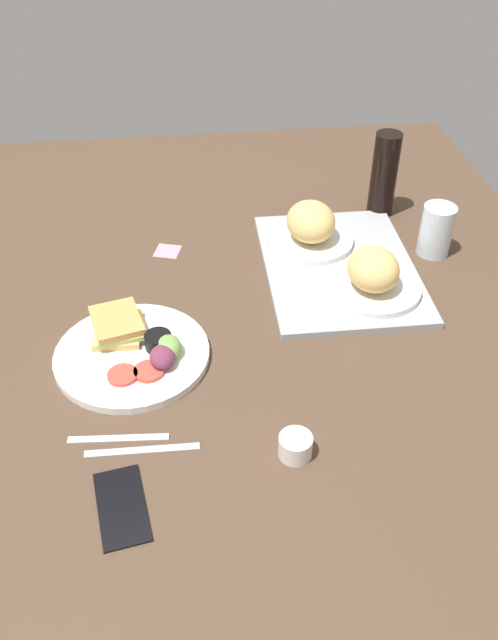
{
  "coord_description": "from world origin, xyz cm",
  "views": [
    {
      "loc": [
        101.95,
        -8.72,
        86.84
      ],
      "look_at": [
        2.0,
        3.0,
        4.0
      ],
      "focal_mm": 37.46,
      "sensor_mm": 36.0,
      "label": 1
    }
  ],
  "objects": [
    {
      "name": "drinking_glass",
      "position": [
        -22.67,
        48.95,
        5.99
      ],
      "size": [
        7.45,
        7.45,
        11.99
      ],
      "primitive_type": "cylinder",
      "color": "silver",
      "rests_on": "ground_plane"
    },
    {
      "name": "fork",
      "position": [
        25.95,
        -21.95,
        0.25
      ],
      "size": [
        2.63,
        17.06,
        0.5
      ],
      "primitive_type": "cube",
      "rotation": [
        0.0,
        0.0,
        1.5
      ],
      "color": "#B7B7BC",
      "rests_on": "ground_plane"
    },
    {
      "name": "bread_plate_near",
      "position": [
        -27.56,
        20.69,
        5.79
      ],
      "size": [
        20.49,
        20.49,
        10.21
      ],
      "color": "white",
      "rests_on": "serving_tray"
    },
    {
      "name": "plate_with_salad",
      "position": [
        5.29,
        -19.54,
        1.67
      ],
      "size": [
        29.58,
        29.58,
        5.4
      ],
      "color": "white",
      "rests_on": "ground_plane"
    },
    {
      "name": "cell_phone",
      "position": [
        39.67,
        -21.0,
        0.4
      ],
      "size": [
        15.4,
        9.5,
        0.8
      ],
      "primitive_type": "cube",
      "rotation": [
        0.0,
        0.0,
        0.17
      ],
      "color": "black",
      "rests_on": "ground_plane"
    },
    {
      "name": "soda_bottle",
      "position": [
        -41.78,
        41.42,
        10.6
      ],
      "size": [
        6.4,
        6.4,
        21.2
      ],
      "primitive_type": "cylinder",
      "color": "black",
      "rests_on": "ground_plane"
    },
    {
      "name": "bread_plate_far",
      "position": [
        -7.67,
        30.29,
        5.55
      ],
      "size": [
        20.17,
        20.17,
        9.83
      ],
      "color": "white",
      "rests_on": "serving_tray"
    },
    {
      "name": "knife",
      "position": [
        28.95,
        -17.95,
        0.25
      ],
      "size": [
        1.83,
        19.03,
        0.5
      ],
      "primitive_type": "cube",
      "rotation": [
        0.0,
        0.0,
        1.55
      ],
      "color": "#B7B7BC",
      "rests_on": "ground_plane"
    },
    {
      "name": "sticky_note",
      "position": [
        -30.28,
        -12.48,
        0.06
      ],
      "size": [
        7.0,
        7.0,
        0.12
      ],
      "primitive_type": "cube",
      "rotation": [
        0.0,
        0.0,
        -0.3
      ],
      "color": "pink",
      "rests_on": "ground_plane"
    },
    {
      "name": "ground_plane",
      "position": [
        0.0,
        0.0,
        -1.5
      ],
      "size": [
        190.0,
        150.0,
        3.0
      ],
      "primitive_type": "cube",
      "color": "#4C3828"
    },
    {
      "name": "espresso_cup",
      "position": [
        32.58,
        7.03,
        2.0
      ],
      "size": [
        5.6,
        5.6,
        4.0
      ],
      "primitive_type": "cylinder",
      "color": "silver",
      "rests_on": "ground_plane"
    },
    {
      "name": "serving_tray",
      "position": [
        -17.92,
        25.71,
        0.8
      ],
      "size": [
        45.24,
        33.33,
        1.6
      ],
      "primitive_type": "cube",
      "rotation": [
        0.0,
        0.0,
        -0.01
      ],
      "color": "#9EA0A3",
      "rests_on": "ground_plane"
    }
  ]
}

